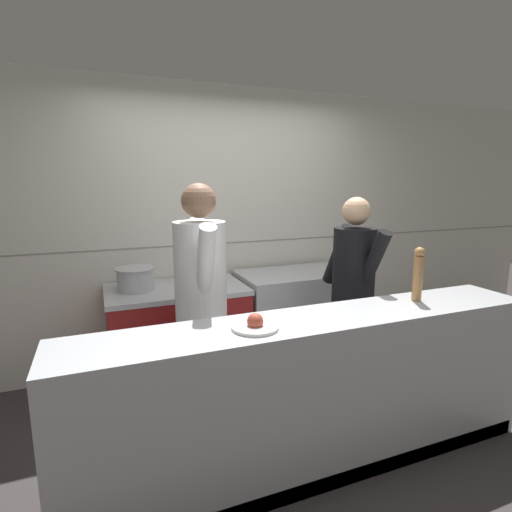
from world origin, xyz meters
TOP-DOWN VIEW (x-y plane):
  - ground_plane at (0.00, 0.00)m, footprint 14.00×14.00m
  - wall_back_tiled at (0.00, 1.55)m, footprint 8.00×0.06m
  - oven_range at (-0.58, 1.15)m, footprint 1.14×0.71m
  - prep_counter at (0.58, 1.15)m, footprint 1.11×0.65m
  - pass_counter at (-0.01, -0.20)m, footprint 2.91×0.45m
  - stock_pot at (-0.90, 1.17)m, footprint 0.31×0.31m
  - sauce_pot at (-0.35, 1.12)m, footprint 0.26×0.26m
  - plated_dish_main at (-0.41, -0.23)m, footprint 0.26×0.26m
  - pepper_mill at (0.76, -0.15)m, footprint 0.07×0.07m
  - chef_head_cook at (-0.53, 0.46)m, footprint 0.38×0.75m
  - chef_sous at (0.68, 0.43)m, footprint 0.37×0.71m

SIDE VIEW (x-z plane):
  - ground_plane at x=0.00m, z-range 0.00..0.00m
  - oven_range at x=-0.58m, z-range 0.00..0.86m
  - prep_counter at x=0.58m, z-range 0.00..0.89m
  - pass_counter at x=-0.01m, z-range 0.00..0.96m
  - chef_sous at x=0.68m, z-range 0.09..1.71m
  - chef_head_cook at x=-0.53m, z-range 0.10..1.82m
  - stock_pot at x=-0.90m, z-range 0.87..1.05m
  - sauce_pot at x=-0.35m, z-range 0.87..1.07m
  - plated_dish_main at x=-0.41m, z-range 0.94..1.03m
  - pepper_mill at x=0.76m, z-range 0.97..1.33m
  - wall_back_tiled at x=0.00m, z-range 0.00..2.60m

